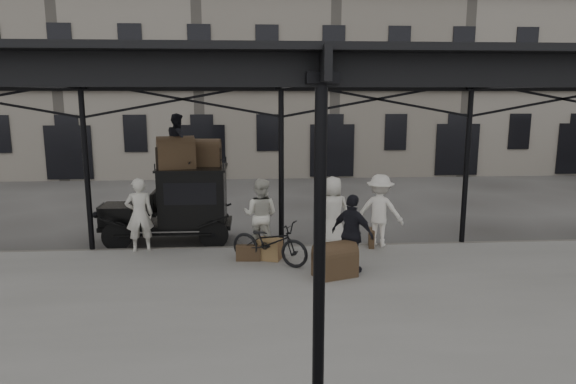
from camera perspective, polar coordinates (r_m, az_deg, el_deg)
name	(u,v)px	position (r m, az deg, el deg)	size (l,w,h in m)	color
ground	(286,277)	(12.09, -0.20, -9.39)	(120.00, 120.00, 0.00)	#383533
platform	(293,309)	(10.21, 0.55, -12.87)	(28.00, 8.00, 0.15)	slate
canopy	(292,71)	(9.64, 0.47, 13.31)	(22.50, 9.00, 4.74)	black
building_frontage	(265,42)	(29.46, -2.58, 16.34)	(64.00, 8.00, 14.00)	slate
taxi	(182,201)	(14.78, -11.68, -1.00)	(3.65, 1.55, 2.18)	black
porter_left	(139,215)	(13.79, -16.19, -2.44)	(0.70, 0.46, 1.93)	beige
porter_midleft	(261,215)	(13.29, -3.06, -2.56)	(0.92, 0.72, 1.90)	beige
porter_centre	(333,212)	(13.64, 4.97, -2.23)	(0.93, 0.61, 1.91)	beige
porter_official	(352,234)	(11.76, 7.16, -4.65)	(1.06, 0.44, 1.82)	black
porter_right	(380,211)	(13.88, 10.15, -2.05)	(1.26, 0.72, 1.95)	silver
bicycle	(270,242)	(12.38, -2.05, -5.60)	(0.70, 2.01, 1.06)	black
porter_roof	(178,141)	(14.44, -12.12, 5.60)	(0.72, 0.56, 1.48)	black
steamer_trunk_roof_near	(176,155)	(14.34, -12.34, 4.05)	(1.00, 0.61, 0.73)	#41321E
steamer_trunk_roof_far	(205,155)	(14.70, -9.18, 4.13)	(0.87, 0.53, 0.64)	#41321E
steamer_trunk_platform	(335,262)	(11.62, 5.24, -7.74)	(0.92, 0.56, 0.67)	#41321E
wicker_hamper	(269,249)	(12.79, -2.14, -6.36)	(0.60, 0.45, 0.50)	brown
suitcase_upright	(371,238)	(14.02, 9.25, -5.05)	(0.15, 0.60, 0.45)	#41321E
suitcase_flat	(248,253)	(12.69, -4.43, -6.76)	(0.60, 0.15, 0.40)	#41321E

